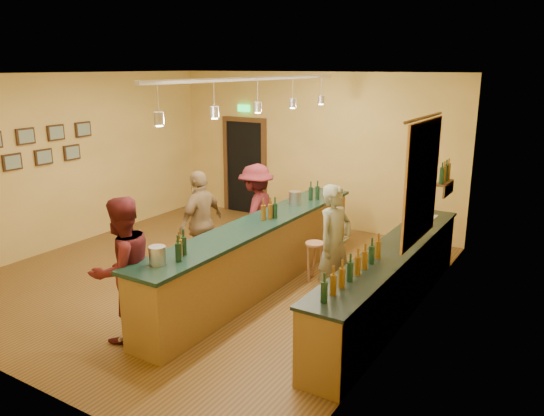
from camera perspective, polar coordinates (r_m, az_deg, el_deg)
The scene contains 17 objects.
floor at distance 8.82m, azimuth -6.55°, elevation -7.11°, with size 7.00×7.00×0.00m, color #553718.
ceiling at distance 8.18m, azimuth -7.24°, elevation 14.14°, with size 6.50×7.00×0.02m, color silver.
wall_back at distance 11.26m, azimuth 4.31°, elevation 6.26°, with size 6.50×0.02×3.20m, color #B99E45.
wall_left at distance 10.66m, azimuth -20.75°, elevation 4.83°, with size 0.02×7.00×3.20m, color #B99E45.
wall_right at distance 6.86m, azimuth 14.90°, elevation 0.08°, with size 0.02×7.00×3.20m, color #B99E45.
doorway at distance 12.18m, azimuth -2.92°, elevation 4.69°, with size 1.15×0.09×2.48m.
tapestry at distance 7.19m, azimuth 15.83°, elevation 2.73°, with size 0.03×1.40×1.60m, color #A83E21.
bottle_shelf at distance 8.66m, azimuth 18.17°, elevation 3.33°, with size 0.17×0.55×0.54m.
picture_grid at distance 10.14m, azimuth -24.13°, elevation 6.02°, with size 0.06×2.20×0.70m, color #382111, non-canonical shape.
back_counter at distance 7.46m, azimuth 12.66°, elevation -7.61°, with size 0.60×4.55×1.27m.
tasting_bar at distance 8.09m, azimuth -1.45°, elevation -4.49°, with size 0.74×5.10×1.38m.
pendant_track at distance 7.63m, azimuth -1.55°, elevation 12.56°, with size 0.11×4.60×0.50m.
bartender at distance 7.61m, azimuth 6.74°, elevation -3.86°, with size 0.63×0.41×1.72m, color gray.
customer_a at distance 6.75m, azimuth -15.79°, elevation -6.39°, with size 0.88×0.69×1.82m, color #59191E.
customer_b at distance 8.65m, azimuth -7.62°, elevation -1.57°, with size 1.01×0.42×1.72m, color #997A51.
customer_c at distance 9.17m, azimuth -1.70°, elevation -0.52°, with size 1.10×0.63×1.70m, color #59191E.
bar_stool at distance 8.40m, azimuth 4.63°, elevation -4.68°, with size 0.31×0.31×0.63m.
Camera 1 is at (5.12, -6.38, 3.32)m, focal length 35.00 mm.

